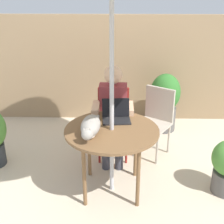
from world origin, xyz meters
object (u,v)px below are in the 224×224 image
object	(u,v)px
patio_table	(112,135)
person_seated	(113,110)
laptop	(116,114)
cat	(90,127)
chair_empty	(156,116)
chair_occupied	(113,117)
potted_plant_near_fence	(165,100)

from	to	relation	value
patio_table	person_seated	bearing A→B (deg)	90.00
person_seated	laptop	bearing A→B (deg)	-83.93
patio_table	cat	distance (m)	0.28
chair_empty	person_seated	world-z (taller)	person_seated
patio_table	person_seated	world-z (taller)	person_seated
chair_occupied	chair_empty	size ratio (longest dim) A/B	1.00
laptop	cat	world-z (taller)	laptop
patio_table	chair_occupied	xyz separation A→B (m)	(0.00, 0.80, -0.16)
laptop	cat	xyz separation A→B (m)	(-0.25, -0.38, 0.02)
patio_table	laptop	distance (m)	0.29
chair_empty	laptop	size ratio (longest dim) A/B	2.77
person_seated	patio_table	bearing A→B (deg)	-90.00
chair_occupied	cat	distance (m)	0.99
cat	chair_occupied	bearing A→B (deg)	77.23
cat	person_seated	bearing A→B (deg)	74.70
patio_table	potted_plant_near_fence	distance (m)	1.72
chair_occupied	person_seated	world-z (taller)	person_seated
person_seated	potted_plant_near_fence	world-z (taller)	person_seated
potted_plant_near_fence	chair_empty	bearing A→B (deg)	-107.13
chair_occupied	person_seated	bearing A→B (deg)	-90.00
patio_table	cat	world-z (taller)	cat
patio_table	potted_plant_near_fence	size ratio (longest dim) A/B	1.10
chair_occupied	chair_empty	xyz separation A→B (m)	(0.55, 0.04, 0.00)
chair_empty	cat	bearing A→B (deg)	-128.48
chair_empty	person_seated	size ratio (longest dim) A/B	0.72
patio_table	potted_plant_near_fence	xyz separation A→B (m)	(0.77, 1.53, -0.19)
person_seated	laptop	distance (m)	0.40
patio_table	laptop	bearing A→B (deg)	80.95
cat	laptop	bearing A→B (deg)	56.55
person_seated	chair_occupied	bearing A→B (deg)	90.00
patio_table	cat	xyz separation A→B (m)	(-0.21, -0.12, 0.15)
patio_table	chair_empty	xyz separation A→B (m)	(0.55, 0.84, -0.16)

